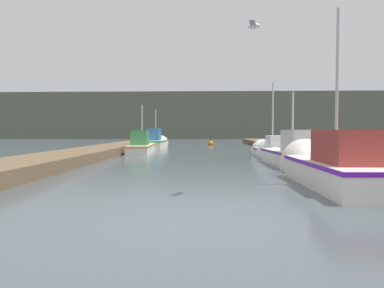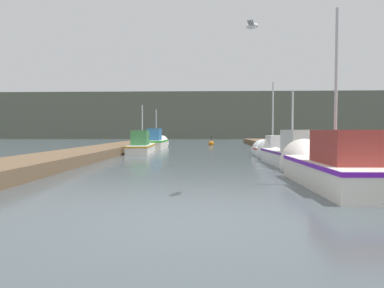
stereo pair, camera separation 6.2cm
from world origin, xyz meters
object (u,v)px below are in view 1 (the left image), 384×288
Objects in this scene: fishing_boat_2 at (271,151)px; seagull_lead at (254,26)px; fishing_boat_0 at (333,166)px; mooring_piling_0 at (320,151)px; fishing_boat_4 at (156,142)px; fishing_boat_1 at (289,154)px; fishing_boat_3 at (143,146)px; channel_buoy at (211,143)px.

seagull_lead is at bearing -106.17° from fishing_boat_2.
fishing_boat_0 is 4.54× the size of mooring_piling_0.
mooring_piling_0 is 2.13× the size of seagull_lead.
fishing_boat_4 is at bearing 128.46° from fishing_boat_2.
mooring_piling_0 is 8.07m from seagull_lead.
fishing_boat_2 is (-0.02, 3.93, -0.10)m from fishing_boat_1.
fishing_boat_2 is at bearing -47.39° from fishing_boat_4.
fishing_boat_3 reaches higher than fishing_boat_1.
fishing_boat_1 is 1.24m from mooring_piling_0.
channel_buoy is at bearing 95.96° from fishing_boat_0.
fishing_boat_2 reaches higher than fishing_boat_3.
fishing_boat_4 is at bearing 83.08° from fishing_boat_3.
mooring_piling_0 is at bearing -77.98° from channel_buoy.
fishing_boat_4 is at bearing 123.86° from mooring_piling_0.
channel_buoy is at bearing -160.71° from seagull_lead.
fishing_boat_0 is at bearing -66.48° from fishing_boat_4.
fishing_boat_3 is at bearing 130.48° from fishing_boat_1.
fishing_boat_0 is 5.32m from fishing_boat_1.
seagull_lead is at bearing -88.90° from channel_buoy.
channel_buoy is at bearing 63.48° from fishing_boat_3.
channel_buoy is (4.44, 6.63, -0.34)m from fishing_boat_4.
fishing_boat_1 is 19.15m from channel_buoy.
fishing_boat_2 is 4.59m from mooring_piling_0.
seagull_lead reaches higher than mooring_piling_0.
fishing_boat_2 is at bearing -174.72° from seagull_lead.
fishing_boat_3 is 12.35m from mooring_piling_0.
mooring_piling_0 reaches higher than channel_buoy.
mooring_piling_0 is 1.13× the size of channel_buoy.
fishing_boat_4 is 7.99m from channel_buoy.
fishing_boat_2 is 11.18m from fishing_boat_4.
channel_buoy is 1.88× the size of seagull_lead.
fishing_boat_0 is 1.16× the size of fishing_boat_2.
channel_buoy is at bearing 57.05° from fishing_boat_4.
fishing_boat_2 reaches higher than fishing_boat_4.
fishing_boat_0 is at bearing -63.18° from fishing_boat_3.
fishing_boat_3 is (-7.75, 8.08, -0.02)m from fishing_boat_1.
fishing_boat_2 is 15.27m from channel_buoy.
fishing_boat_1 is 1.41× the size of fishing_boat_2.
mooring_piling_0 is (8.58, -12.78, 0.10)m from fishing_boat_4.
fishing_boat_4 is (-7.44, 8.35, 0.15)m from fishing_boat_2.
fishing_boat_4 is at bearing 111.79° from fishing_boat_0.
fishing_boat_4 reaches higher than mooring_piling_0.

